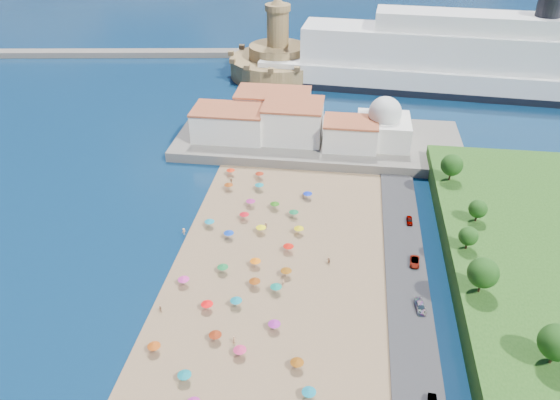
# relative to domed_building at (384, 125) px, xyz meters

# --- Properties ---
(ground) EXTENTS (700.00, 700.00, 0.00)m
(ground) POSITION_rel_domed_building_xyz_m (-30.00, -71.00, -8.97)
(ground) COLOR #071938
(ground) RESTS_ON ground
(terrace) EXTENTS (90.00, 36.00, 3.00)m
(terrace) POSITION_rel_domed_building_xyz_m (-20.00, 2.00, -7.47)
(terrace) COLOR #59544C
(terrace) RESTS_ON ground
(jetty) EXTENTS (18.00, 70.00, 2.40)m
(jetty) POSITION_rel_domed_building_xyz_m (-42.00, 37.00, -7.77)
(jetty) COLOR #59544C
(jetty) RESTS_ON ground
(breakwater) EXTENTS (199.03, 34.77, 2.60)m
(breakwater) POSITION_rel_domed_building_xyz_m (-140.00, 82.00, -7.67)
(breakwater) COLOR #59544C
(breakwater) RESTS_ON ground
(waterfront_buildings) EXTENTS (57.00, 29.00, 11.00)m
(waterfront_buildings) POSITION_rel_domed_building_xyz_m (-33.05, 2.64, -1.10)
(waterfront_buildings) COLOR silver
(waterfront_buildings) RESTS_ON terrace
(domed_building) EXTENTS (16.00, 16.00, 15.00)m
(domed_building) POSITION_rel_domed_building_xyz_m (0.00, 0.00, 0.00)
(domed_building) COLOR silver
(domed_building) RESTS_ON terrace
(fortress) EXTENTS (40.00, 40.00, 32.40)m
(fortress) POSITION_rel_domed_building_xyz_m (-42.00, 67.00, -2.29)
(fortress) COLOR #A68353
(fortress) RESTS_ON ground
(cruise_ship) EXTENTS (169.37, 36.83, 36.74)m
(cruise_ship) POSITION_rel_domed_building_xyz_m (36.15, 58.84, 1.91)
(cruise_ship) COLOR black
(cruise_ship) RESTS_ON ground
(beach_parasols) EXTENTS (31.71, 115.53, 2.20)m
(beach_parasols) POSITION_rel_domed_building_xyz_m (-30.90, -81.44, -6.83)
(beach_parasols) COLOR gray
(beach_parasols) RESTS_ON beach
(beachgoers) EXTENTS (36.98, 99.47, 1.88)m
(beachgoers) POSITION_rel_domed_building_xyz_m (-31.89, -74.41, -7.84)
(beachgoers) COLOR tan
(beachgoers) RESTS_ON beach
(parked_cars) EXTENTS (2.50, 72.97, 1.40)m
(parked_cars) POSITION_rel_domed_building_xyz_m (6.00, -74.89, -7.62)
(parked_cars) COLOR gray
(parked_cars) RESTS_ON promenade
(hillside_trees) EXTENTS (14.76, 107.21, 7.84)m
(hillside_trees) POSITION_rel_domed_building_xyz_m (19.48, -79.53, 1.28)
(hillside_trees) COLOR #382314
(hillside_trees) RESTS_ON hillside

